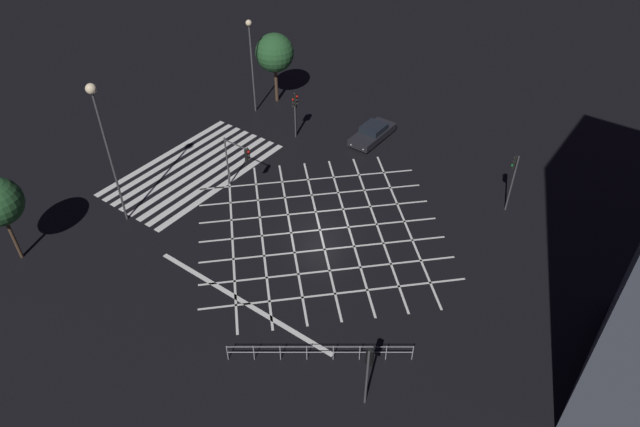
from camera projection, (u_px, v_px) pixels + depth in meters
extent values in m
plane|color=black|center=(320.00, 230.00, 37.17)|extent=(200.00, 200.00, 0.00)
cube|color=silver|center=(224.00, 184.00, 41.08)|extent=(12.80, 0.50, 0.01)
cube|color=silver|center=(215.00, 180.00, 41.50)|extent=(12.80, 0.50, 0.01)
cube|color=silver|center=(207.00, 176.00, 41.91)|extent=(12.80, 0.50, 0.01)
cube|color=silver|center=(198.00, 171.00, 42.32)|extent=(12.80, 0.50, 0.01)
cube|color=silver|center=(189.00, 167.00, 42.73)|extent=(12.80, 0.50, 0.01)
cube|color=silver|center=(181.00, 163.00, 43.14)|extent=(12.80, 0.50, 0.01)
cube|color=silver|center=(173.00, 159.00, 43.56)|extent=(12.80, 0.50, 0.01)
cube|color=silver|center=(165.00, 156.00, 43.97)|extent=(12.80, 0.50, 0.01)
cube|color=silver|center=(232.00, 239.00, 36.49)|extent=(11.16, 11.16, 0.01)
cube|color=silver|center=(308.00, 180.00, 41.52)|extent=(11.16, 11.16, 0.01)
cube|color=silver|center=(262.00, 236.00, 36.72)|extent=(11.16, 11.16, 0.01)
cube|color=silver|center=(312.00, 195.00, 40.07)|extent=(11.16, 11.16, 0.01)
cube|color=silver|center=(291.00, 233.00, 36.94)|extent=(11.16, 11.16, 0.01)
cube|color=silver|center=(316.00, 212.00, 38.62)|extent=(11.16, 11.16, 0.01)
cube|color=silver|center=(320.00, 230.00, 37.17)|extent=(11.16, 11.16, 0.01)
cube|color=silver|center=(320.00, 230.00, 37.17)|extent=(11.16, 11.16, 0.01)
cube|color=silver|center=(349.00, 227.00, 37.39)|extent=(11.16, 11.16, 0.01)
cube|color=silver|center=(325.00, 249.00, 35.72)|extent=(11.16, 11.16, 0.01)
cube|color=silver|center=(377.00, 224.00, 37.62)|extent=(11.16, 11.16, 0.01)
cube|color=silver|center=(330.00, 271.00, 34.27)|extent=(11.16, 11.16, 0.01)
cube|color=silver|center=(404.00, 221.00, 37.84)|extent=(11.16, 11.16, 0.01)
cube|color=silver|center=(335.00, 294.00, 32.81)|extent=(11.16, 11.16, 0.01)
cube|color=silver|center=(241.00, 300.00, 32.41)|extent=(0.30, 12.80, 0.01)
cylinder|color=#424244|center=(227.00, 162.00, 39.88)|extent=(0.11, 0.11, 3.88)
cylinder|color=#424244|center=(236.00, 145.00, 38.28)|extent=(0.09, 2.05, 0.09)
cube|color=black|center=(248.00, 155.00, 38.10)|extent=(0.28, 0.16, 0.90)
sphere|color=red|center=(248.00, 152.00, 37.86)|extent=(0.18, 0.18, 0.18)
sphere|color=black|center=(249.00, 156.00, 38.04)|extent=(0.18, 0.18, 0.18)
sphere|color=black|center=(249.00, 159.00, 38.23)|extent=(0.18, 0.18, 0.18)
cube|color=black|center=(247.00, 155.00, 38.14)|extent=(0.36, 0.02, 0.98)
cylinder|color=#424244|center=(295.00, 116.00, 44.89)|extent=(0.11, 0.11, 3.88)
cube|color=black|center=(296.00, 100.00, 43.92)|extent=(0.28, 0.16, 0.90)
sphere|color=red|center=(297.00, 96.00, 43.68)|extent=(0.18, 0.18, 0.18)
sphere|color=black|center=(297.00, 100.00, 43.87)|extent=(0.18, 0.18, 0.18)
sphere|color=black|center=(297.00, 103.00, 44.06)|extent=(0.18, 0.18, 0.18)
cube|color=black|center=(295.00, 99.00, 43.96)|extent=(0.36, 0.02, 0.98)
cylinder|color=#424244|center=(512.00, 184.00, 37.47)|extent=(0.11, 0.11, 4.32)
cube|color=black|center=(515.00, 162.00, 36.48)|extent=(0.28, 0.16, 0.90)
sphere|color=black|center=(515.00, 158.00, 36.34)|extent=(0.18, 0.18, 0.18)
sphere|color=black|center=(514.00, 162.00, 36.53)|extent=(0.18, 0.18, 0.18)
sphere|color=green|center=(513.00, 166.00, 36.72)|extent=(0.18, 0.18, 0.18)
cube|color=black|center=(517.00, 163.00, 36.44)|extent=(0.36, 0.02, 0.98)
cylinder|color=#424244|center=(296.00, 116.00, 45.28)|extent=(0.11, 0.11, 3.46)
cube|color=black|center=(294.00, 103.00, 44.41)|extent=(0.16, 0.28, 0.90)
sphere|color=red|center=(293.00, 100.00, 44.16)|extent=(0.18, 0.18, 0.18)
sphere|color=black|center=(293.00, 103.00, 44.34)|extent=(0.18, 0.18, 0.18)
sphere|color=black|center=(293.00, 107.00, 44.53)|extent=(0.18, 0.18, 0.18)
cube|color=black|center=(295.00, 102.00, 44.47)|extent=(0.02, 0.36, 0.98)
cylinder|color=#424244|center=(367.00, 378.00, 26.15)|extent=(0.11, 0.11, 3.87)
cube|color=black|center=(370.00, 357.00, 25.32)|extent=(0.16, 0.28, 0.90)
sphere|color=black|center=(372.00, 351.00, 25.20)|extent=(0.18, 0.18, 0.18)
sphere|color=black|center=(371.00, 355.00, 25.39)|extent=(0.18, 0.18, 0.18)
sphere|color=green|center=(371.00, 359.00, 25.58)|extent=(0.18, 0.18, 0.18)
cube|color=black|center=(369.00, 358.00, 25.27)|extent=(0.02, 0.36, 0.98)
cylinder|color=#424244|center=(111.00, 161.00, 35.11)|extent=(0.14, 0.14, 9.33)
sphere|color=#F9E0B2|center=(91.00, 89.00, 32.04)|extent=(0.63, 0.63, 0.63)
cylinder|color=#424244|center=(252.00, 70.00, 47.04)|extent=(0.14, 0.14, 7.59)
sphere|color=#F9E0B2|center=(249.00, 23.00, 44.55)|extent=(0.49, 0.49, 0.49)
cylinder|color=#473323|center=(276.00, 84.00, 49.86)|extent=(0.28, 0.28, 3.25)
sphere|color=#235128|center=(275.00, 53.00, 48.06)|extent=(3.26, 3.26, 3.26)
cylinder|color=#473323|center=(13.00, 237.00, 34.18)|extent=(0.21, 0.21, 3.23)
cube|color=black|center=(372.00, 134.00, 45.51)|extent=(4.48, 1.83, 0.57)
cube|color=black|center=(373.00, 128.00, 45.25)|extent=(1.88, 1.61, 0.48)
sphere|color=white|center=(363.00, 149.00, 43.91)|extent=(0.16, 0.16, 0.16)
sphere|color=white|center=(351.00, 145.00, 44.43)|extent=(0.16, 0.16, 0.16)
cylinder|color=black|center=(371.00, 147.00, 44.38)|extent=(0.61, 0.20, 0.61)
cylinder|color=black|center=(354.00, 140.00, 45.11)|extent=(0.61, 0.20, 0.61)
cylinder|color=black|center=(390.00, 132.00, 46.11)|extent=(0.61, 0.20, 0.61)
cylinder|color=black|center=(373.00, 126.00, 46.84)|extent=(0.61, 0.20, 0.61)
cylinder|color=#9EA0A5|center=(227.00, 353.00, 28.96)|extent=(0.05, 0.05, 1.05)
cylinder|color=#9EA0A5|center=(254.00, 353.00, 28.96)|extent=(0.05, 0.05, 1.05)
cylinder|color=#9EA0A5|center=(280.00, 353.00, 28.96)|extent=(0.05, 0.05, 1.05)
cylinder|color=#9EA0A5|center=(307.00, 353.00, 28.96)|extent=(0.05, 0.05, 1.05)
cylinder|color=#9EA0A5|center=(333.00, 353.00, 28.96)|extent=(0.05, 0.05, 1.05)
cylinder|color=#9EA0A5|center=(360.00, 353.00, 28.96)|extent=(0.05, 0.05, 1.05)
cylinder|color=#9EA0A5|center=(386.00, 353.00, 28.96)|extent=(0.05, 0.05, 1.05)
cylinder|color=#9EA0A5|center=(413.00, 353.00, 28.96)|extent=(0.05, 0.05, 1.05)
cylinder|color=#9EA0A5|center=(320.00, 347.00, 28.65)|extent=(5.60, 7.63, 0.04)
cylinder|color=#9EA0A5|center=(320.00, 352.00, 28.93)|extent=(5.60, 7.63, 0.04)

